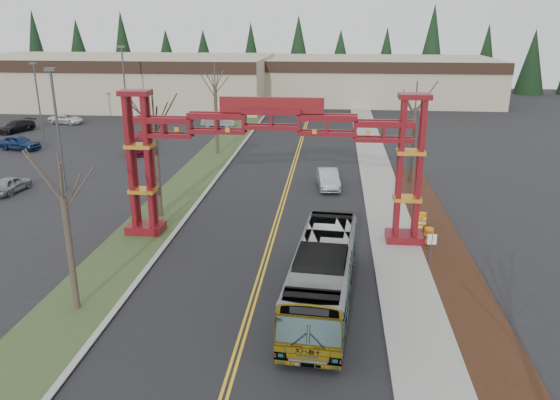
# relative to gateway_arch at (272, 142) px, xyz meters

# --- Properties ---
(road) EXTENTS (12.00, 110.00, 0.02)m
(road) POSITION_rel_gateway_arch_xyz_m (-0.00, 7.00, -5.97)
(road) COLOR black
(road) RESTS_ON ground
(lane_line_left) EXTENTS (0.12, 100.00, 0.01)m
(lane_line_left) POSITION_rel_gateway_arch_xyz_m (-0.12, 7.00, -5.96)
(lane_line_left) COLOR yellow
(lane_line_left) RESTS_ON road
(lane_line_right) EXTENTS (0.12, 100.00, 0.01)m
(lane_line_right) POSITION_rel_gateway_arch_xyz_m (0.12, 7.00, -5.96)
(lane_line_right) COLOR yellow
(lane_line_right) RESTS_ON road
(curb_right) EXTENTS (0.30, 110.00, 0.15)m
(curb_right) POSITION_rel_gateway_arch_xyz_m (6.15, 7.00, -5.91)
(curb_right) COLOR #9D9E98
(curb_right) RESTS_ON ground
(sidewalk_right) EXTENTS (2.60, 110.00, 0.14)m
(sidewalk_right) POSITION_rel_gateway_arch_xyz_m (7.60, 7.00, -5.91)
(sidewalk_right) COLOR gray
(sidewalk_right) RESTS_ON ground
(landscape_strip) EXTENTS (2.60, 50.00, 0.12)m
(landscape_strip) POSITION_rel_gateway_arch_xyz_m (10.20, -8.00, -5.92)
(landscape_strip) COLOR black
(landscape_strip) RESTS_ON ground
(grass_median) EXTENTS (4.00, 110.00, 0.08)m
(grass_median) POSITION_rel_gateway_arch_xyz_m (-8.00, 7.00, -5.94)
(grass_median) COLOR #354824
(grass_median) RESTS_ON ground
(curb_left) EXTENTS (0.30, 110.00, 0.15)m
(curb_left) POSITION_rel_gateway_arch_xyz_m (-6.15, 7.00, -5.91)
(curb_left) COLOR #9D9E98
(curb_left) RESTS_ON ground
(gateway_arch) EXTENTS (18.20, 1.60, 8.90)m
(gateway_arch) POSITION_rel_gateway_arch_xyz_m (0.00, 0.00, 0.00)
(gateway_arch) COLOR #5C0C18
(gateway_arch) RESTS_ON ground
(retail_building_west) EXTENTS (46.00, 22.30, 7.50)m
(retail_building_west) POSITION_rel_gateway_arch_xyz_m (-30.00, 53.96, -2.22)
(retail_building_west) COLOR #B7AB8B
(retail_building_west) RESTS_ON ground
(retail_building_east) EXTENTS (38.00, 20.30, 7.00)m
(retail_building_east) POSITION_rel_gateway_arch_xyz_m (10.00, 61.95, -2.47)
(retail_building_east) COLOR #B7AB8B
(retail_building_east) RESTS_ON ground
(conifer_treeline) EXTENTS (116.10, 5.60, 13.00)m
(conifer_treeline) POSITION_rel_gateway_arch_xyz_m (0.25, 74.00, 0.50)
(conifer_treeline) COLOR black
(conifer_treeline) RESTS_ON ground
(transit_bus) EXTENTS (3.41, 11.16, 3.06)m
(transit_bus) POSITION_rel_gateway_arch_xyz_m (3.29, -8.09, -4.45)
(transit_bus) COLOR #96989D
(transit_bus) RESTS_ON ground
(silver_sedan) EXTENTS (2.09, 4.61, 1.47)m
(silver_sedan) POSITION_rel_gateway_arch_xyz_m (3.25, 10.99, -5.25)
(silver_sedan) COLOR #A5A8AD
(silver_sedan) RESTS_ON ground
(parked_car_near_a) EXTENTS (1.84, 3.97, 1.31)m
(parked_car_near_a) POSITION_rel_gateway_arch_xyz_m (-21.32, 7.24, -5.33)
(parked_car_near_a) COLOR gray
(parked_car_near_a) RESTS_ON ground
(parked_car_mid_a) EXTENTS (2.45, 4.88, 1.36)m
(parked_car_mid_a) POSITION_rel_gateway_arch_xyz_m (-15.99, 21.41, -5.30)
(parked_car_mid_a) COLOR maroon
(parked_car_mid_a) RESTS_ON ground
(parked_car_mid_b) EXTENTS (4.79, 2.85, 1.53)m
(parked_car_mid_b) POSITION_rel_gateway_arch_xyz_m (-28.75, 21.40, -5.22)
(parked_car_mid_b) COLOR navy
(parked_car_mid_b) RESTS_ON ground
(parked_car_far_a) EXTENTS (4.26, 1.83, 1.36)m
(parked_car_far_a) POSITION_rel_gateway_arch_xyz_m (-11.00, 36.14, -5.30)
(parked_car_far_a) COLOR #9A9BA1
(parked_car_far_a) RESTS_ON ground
(parked_car_far_b) EXTENTS (4.70, 2.79, 1.23)m
(parked_car_far_b) POSITION_rel_gateway_arch_xyz_m (-31.06, 36.29, -5.37)
(parked_car_far_b) COLOR white
(parked_car_far_b) RESTS_ON ground
(parked_car_far_c) EXTENTS (3.30, 5.12, 1.38)m
(parked_car_far_c) POSITION_rel_gateway_arch_xyz_m (-34.41, 30.40, -5.29)
(parked_car_far_c) COLOR black
(parked_car_far_c) RESTS_ON ground
(bare_tree_median_near) EXTENTS (2.93, 2.93, 7.44)m
(bare_tree_median_near) POSITION_rel_gateway_arch_xyz_m (-8.00, -9.65, -0.51)
(bare_tree_median_near) COLOR #382D26
(bare_tree_median_near) RESTS_ON ground
(bare_tree_median_mid) EXTENTS (3.30, 3.30, 8.64)m
(bare_tree_median_mid) POSITION_rel_gateway_arch_xyz_m (-8.00, 2.98, 0.44)
(bare_tree_median_mid) COLOR #382D26
(bare_tree_median_mid) RESTS_ON ground
(bare_tree_median_far) EXTENTS (3.34, 3.34, 8.96)m
(bare_tree_median_far) POSITION_rel_gateway_arch_xyz_m (-8.00, 21.59, 0.72)
(bare_tree_median_far) COLOR #382D26
(bare_tree_median_far) RESTS_ON ground
(bare_tree_right_far) EXTENTS (3.20, 3.20, 8.25)m
(bare_tree_right_far) POSITION_rel_gateway_arch_xyz_m (10.00, 13.35, 0.11)
(bare_tree_right_far) COLOR #382D26
(bare_tree_right_far) RESTS_ON ground
(light_pole_near) EXTENTS (0.82, 0.41, 9.45)m
(light_pole_near) POSITION_rel_gateway_arch_xyz_m (-17.40, 8.27, -0.52)
(light_pole_near) COLOR #3F3F44
(light_pole_near) RESTS_ON ground
(light_pole_mid) EXTENTS (0.73, 0.36, 8.41)m
(light_pole_mid) POSITION_rel_gateway_arch_xyz_m (-29.48, 27.42, -1.12)
(light_pole_mid) COLOR #3F3F44
(light_pole_mid) RESTS_ON ground
(light_pole_far) EXTENTS (0.85, 0.42, 9.77)m
(light_pole_far) POSITION_rel_gateway_arch_xyz_m (-23.36, 37.73, -0.33)
(light_pole_far) COLOR #3F3F44
(light_pole_far) RESTS_ON ground
(street_sign) EXTENTS (0.47, 0.06, 2.08)m
(street_sign) POSITION_rel_gateway_arch_xyz_m (8.91, -3.82, -4.48)
(street_sign) COLOR #3F3F44
(street_sign) RESTS_ON ground
(barrel_south) EXTENTS (0.56, 0.56, 1.04)m
(barrel_south) POSITION_rel_gateway_arch_xyz_m (9.40, -0.15, -5.46)
(barrel_south) COLOR orange
(barrel_south) RESTS_ON ground
(barrel_mid) EXTENTS (0.51, 0.51, 0.95)m
(barrel_mid) POSITION_rel_gateway_arch_xyz_m (9.15, 2.06, -5.51)
(barrel_mid) COLOR orange
(barrel_mid) RESTS_ON ground
(barrel_north) EXTENTS (0.52, 0.52, 0.96)m
(barrel_north) POSITION_rel_gateway_arch_xyz_m (9.46, 2.80, -5.50)
(barrel_north) COLOR orange
(barrel_north) RESTS_ON ground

